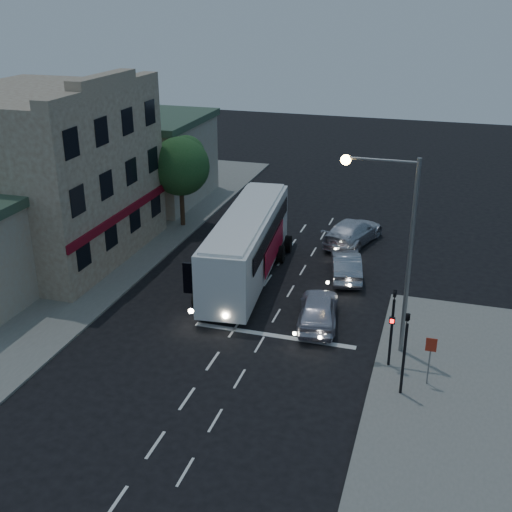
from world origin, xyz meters
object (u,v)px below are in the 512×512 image
(traffic_signal_side, at_px, (405,344))
(street_tree, at_px, (180,164))
(car_sedan_b, at_px, (353,232))
(car_sedan_a, at_px, (346,265))
(streetlight, at_px, (396,234))
(car_suv, at_px, (318,309))
(regulatory_sign, at_px, (430,353))
(tour_bus, at_px, (247,243))
(traffic_signal_main, at_px, (393,319))

(traffic_signal_side, height_order, street_tree, street_tree)
(car_sedan_b, bearing_deg, car_sedan_a, 110.77)
(traffic_signal_side, relative_size, streetlight, 0.46)
(car_sedan_a, distance_m, traffic_signal_side, 11.82)
(car_suv, bearing_deg, car_sedan_b, -98.12)
(regulatory_sign, bearing_deg, streetlight, 128.75)
(tour_bus, xyz_separation_m, traffic_signal_main, (8.87, -7.37, 0.32))
(traffic_signal_side, height_order, regulatory_sign, traffic_signal_side)
(car_suv, distance_m, street_tree, 16.84)
(tour_bus, relative_size, regulatory_sign, 5.84)
(tour_bus, bearing_deg, traffic_signal_side, -49.65)
(car_sedan_b, relative_size, regulatory_sign, 2.55)
(traffic_signal_side, bearing_deg, car_sedan_a, 110.61)
(streetlight, bearing_deg, traffic_signal_main, -79.80)
(regulatory_sign, relative_size, street_tree, 0.35)
(car_suv, relative_size, street_tree, 0.76)
(traffic_signal_side, bearing_deg, car_sedan_b, 105.59)
(car_sedan_a, relative_size, traffic_signal_main, 1.11)
(streetlight, relative_size, street_tree, 1.45)
(car_sedan_b, bearing_deg, regulatory_sign, 125.85)
(tour_bus, distance_m, traffic_signal_main, 11.54)
(traffic_signal_main, xyz_separation_m, traffic_signal_side, (0.70, -1.98, 0.00))
(tour_bus, distance_m, traffic_signal_side, 13.38)
(traffic_signal_main, distance_m, regulatory_sign, 2.14)
(car_sedan_a, relative_size, car_sedan_b, 0.81)
(traffic_signal_side, bearing_deg, tour_bus, 135.70)
(tour_bus, bearing_deg, traffic_signal_main, -45.05)
(car_sedan_b, height_order, traffic_signal_main, traffic_signal_main)
(tour_bus, xyz_separation_m, regulatory_sign, (10.57, -8.38, -0.50))
(tour_bus, bearing_deg, streetlight, -39.94)
(car_suv, distance_m, car_sedan_a, 5.96)
(car_suv, bearing_deg, traffic_signal_main, 133.13)
(tour_bus, bearing_deg, car_suv, -45.97)
(street_tree, bearing_deg, traffic_signal_main, -42.03)
(car_suv, bearing_deg, tour_bus, -49.05)
(traffic_signal_side, xyz_separation_m, street_tree, (-16.51, 16.22, 2.08))
(car_sedan_b, bearing_deg, traffic_signal_side, 121.57)
(traffic_signal_side, distance_m, street_tree, 23.24)
(street_tree, bearing_deg, streetlight, -39.51)
(car_suv, distance_m, car_sedan_b, 11.39)
(tour_bus, height_order, traffic_signal_main, traffic_signal_main)
(traffic_signal_main, distance_m, streetlight, 3.61)
(regulatory_sign, bearing_deg, traffic_signal_main, 149.16)
(traffic_signal_main, xyz_separation_m, regulatory_sign, (1.70, -1.01, -0.82))
(traffic_signal_side, height_order, streetlight, streetlight)
(traffic_signal_main, relative_size, traffic_signal_side, 1.00)
(traffic_signal_side, bearing_deg, car_suv, 132.04)
(car_sedan_b, distance_m, street_tree, 12.49)
(car_sedan_b, bearing_deg, traffic_signal_main, 121.03)
(regulatory_sign, height_order, street_tree, street_tree)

